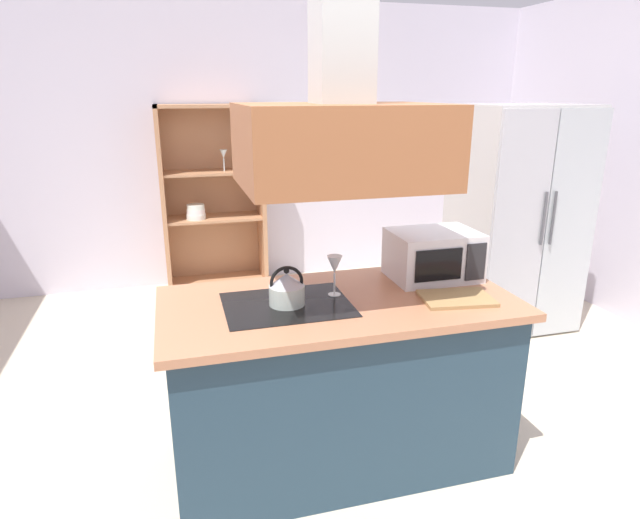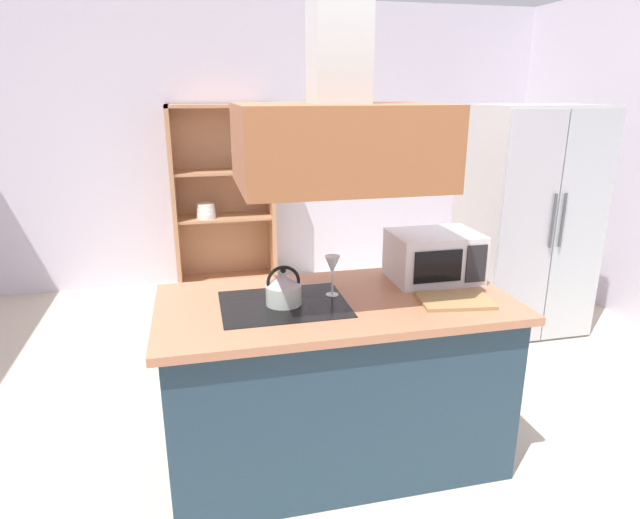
# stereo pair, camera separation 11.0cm
# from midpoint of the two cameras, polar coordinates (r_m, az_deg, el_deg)

# --- Properties ---
(ground_plane) EXTENTS (7.80, 7.80, 0.00)m
(ground_plane) POSITION_cam_midpoint_polar(r_m,az_deg,el_deg) (3.16, 1.53, -19.16)
(ground_plane) COLOR beige
(wall_back) EXTENTS (6.00, 0.12, 2.70)m
(wall_back) POSITION_cam_midpoint_polar(r_m,az_deg,el_deg) (5.51, -6.43, 11.79)
(wall_back) COLOR silver
(wall_back) RESTS_ON ground
(kitchen_island) EXTENTS (1.73, 0.86, 0.90)m
(kitchen_island) POSITION_cam_midpoint_polar(r_m,az_deg,el_deg) (2.85, 2.78, -12.65)
(kitchen_island) COLOR #233A4A
(kitchen_island) RESTS_ON ground
(range_hood) EXTENTS (0.90, 0.70, 1.23)m
(range_hood) POSITION_cam_midpoint_polar(r_m,az_deg,el_deg) (2.47, 3.23, 14.55)
(range_hood) COLOR #9F5D36
(refrigerator) EXTENTS (0.90, 0.77, 1.78)m
(refrigerator) POSITION_cam_midpoint_polar(r_m,az_deg,el_deg) (4.62, 21.48, 3.85)
(refrigerator) COLOR beige
(refrigerator) RESTS_ON ground
(dish_cabinet) EXTENTS (0.96, 0.40, 1.76)m
(dish_cabinet) POSITION_cam_midpoint_polar(r_m,az_deg,el_deg) (5.35, -9.58, 5.32)
(dish_cabinet) COLOR tan
(dish_cabinet) RESTS_ON ground
(kettle) EXTENTS (0.17, 0.17, 0.19)m
(kettle) POSITION_cam_midpoint_polar(r_m,az_deg,el_deg) (2.57, -2.65, -3.06)
(kettle) COLOR #B4C3B6
(kettle) RESTS_ON kitchen_island
(cutting_board) EXTENTS (0.37, 0.29, 0.02)m
(cutting_board) POSITION_cam_midpoint_polar(r_m,az_deg,el_deg) (2.71, 15.19, -4.19)
(cutting_board) COLOR #A4804E
(cutting_board) RESTS_ON kitchen_island
(microwave) EXTENTS (0.46, 0.35, 0.26)m
(microwave) POSITION_cam_midpoint_polar(r_m,az_deg,el_deg) (2.97, 12.98, 0.33)
(microwave) COLOR silver
(microwave) RESTS_ON kitchen_island
(wine_glass_on_counter) EXTENTS (0.08, 0.08, 0.21)m
(wine_glass_on_counter) POSITION_cam_midpoint_polar(r_m,az_deg,el_deg) (2.66, 2.50, -0.75)
(wine_glass_on_counter) COLOR silver
(wine_glass_on_counter) RESTS_ON kitchen_island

